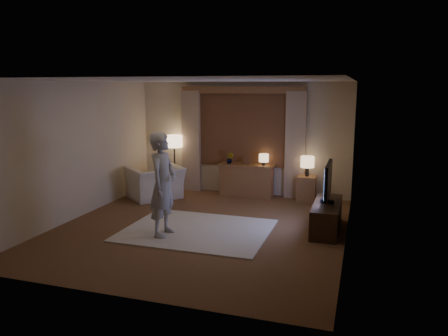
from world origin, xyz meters
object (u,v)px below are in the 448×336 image
at_px(side_table, 306,189).
at_px(person, 163,184).
at_px(tv_stand, 327,217).
at_px(armchair, 155,183).
at_px(sideboard, 246,181).

bearing_deg(side_table, person, -123.45).
bearing_deg(tv_stand, armchair, 164.13).
bearing_deg(side_table, sideboard, 177.93).
xyz_separation_m(sideboard, armchair, (-1.90, -0.86, 0.01)).
xyz_separation_m(tv_stand, person, (-2.60, -1.12, 0.64)).
height_order(tv_stand, person, person).
xyz_separation_m(side_table, person, (-2.01, -3.04, 0.61)).
bearing_deg(side_table, armchair, -166.12).
distance_m(armchair, tv_stand, 4.03).
bearing_deg(armchair, side_table, 143.31).
xyz_separation_m(sideboard, person, (-0.62, -3.09, 0.54)).
distance_m(side_table, tv_stand, 2.00).
xyz_separation_m(side_table, tv_stand, (0.59, -1.91, -0.03)).
bearing_deg(side_table, tv_stand, -72.72).
distance_m(sideboard, armchair, 2.08).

